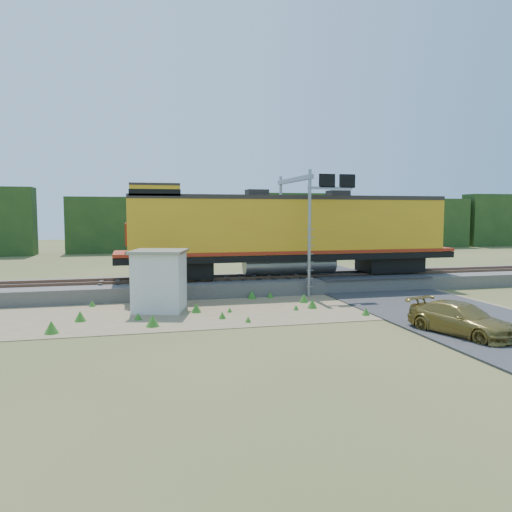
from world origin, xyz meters
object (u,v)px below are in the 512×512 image
object	(u,v)px
shed	(159,280)
car	(461,319)
signal_gantry	(303,202)
locomotive	(285,231)

from	to	relation	value
shed	car	bearing A→B (deg)	-19.55
shed	signal_gantry	bearing A→B (deg)	41.24
signal_gantry	car	world-z (taller)	signal_gantry
shed	car	world-z (taller)	shed
signal_gantry	car	distance (m)	13.12
shed	signal_gantry	size ratio (longest dim) A/B	0.43
car	shed	bearing A→B (deg)	127.52
locomotive	signal_gantry	world-z (taller)	signal_gantry
shed	car	xyz separation A→B (m)	(11.10, -7.76, -0.87)
locomotive	signal_gantry	bearing A→B (deg)	-35.97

